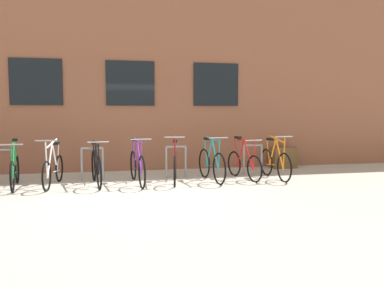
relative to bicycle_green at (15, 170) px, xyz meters
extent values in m
plane|color=#B2ADA0|center=(2.55, -1.43, -0.37)|extent=(42.00, 42.00, 0.00)
cube|color=brown|center=(2.55, 4.27, 2.83)|extent=(28.00, 5.00, 6.39)
cube|color=black|center=(0.15, 1.75, 2.02)|extent=(1.30, 0.04, 1.20)
cube|color=black|center=(2.55, 1.75, 2.02)|extent=(1.30, 0.04, 1.20)
cube|color=black|center=(4.95, 1.75, 2.02)|extent=(1.30, 0.04, 1.20)
cylinder|color=gray|center=(-0.17, 0.47, 0.01)|extent=(0.05, 0.05, 0.76)
cylinder|color=gray|center=(-0.41, 0.47, 0.39)|extent=(0.48, 0.05, 0.05)
cylinder|color=gray|center=(1.35, 0.47, 0.01)|extent=(0.05, 0.05, 0.76)
cylinder|color=gray|center=(1.83, 0.47, 0.01)|extent=(0.05, 0.05, 0.76)
cylinder|color=gray|center=(1.59, 0.47, 0.39)|extent=(0.48, 0.05, 0.05)
cylinder|color=gray|center=(3.35, 0.47, 0.01)|extent=(0.05, 0.05, 0.76)
cylinder|color=gray|center=(3.83, 0.47, 0.01)|extent=(0.05, 0.05, 0.76)
cylinder|color=gray|center=(3.59, 0.47, 0.39)|extent=(0.48, 0.05, 0.05)
cylinder|color=gray|center=(5.35, 0.47, 0.01)|extent=(0.05, 0.05, 0.76)
cylinder|color=gray|center=(5.83, 0.47, 0.01)|extent=(0.05, 0.05, 0.76)
cylinder|color=gray|center=(5.59, 0.47, 0.39)|extent=(0.48, 0.05, 0.05)
torus|color=black|center=(-0.08, 0.51, -0.07)|extent=(0.14, 0.65, 0.65)
torus|color=black|center=(0.08, -0.52, -0.07)|extent=(0.14, 0.65, 0.65)
cylinder|color=#1E7238|center=(0.04, -0.24, 0.22)|extent=(0.11, 0.50, 0.69)
cylinder|color=#1E7238|center=(-0.03, 0.17, 0.24)|extent=(0.09, 0.38, 0.72)
cylinder|color=#1E7238|center=(0.01, -0.07, 0.58)|extent=(0.16, 0.81, 0.08)
cylinder|color=#1E7238|center=(-0.04, 0.26, -0.09)|extent=(0.11, 0.52, 0.07)
cylinder|color=#1E7238|center=(-0.07, 0.42, 0.27)|extent=(0.06, 0.20, 0.67)
cylinder|color=#1E7238|center=(0.08, -0.50, 0.24)|extent=(0.04, 0.08, 0.62)
cube|color=black|center=(-0.05, 0.34, 0.63)|extent=(0.13, 0.21, 0.06)
cylinder|color=gray|center=(0.08, -0.47, 0.58)|extent=(0.44, 0.10, 0.03)
torus|color=black|center=(4.28, 0.38, -0.02)|extent=(0.13, 0.73, 0.73)
torus|color=black|center=(4.40, -0.58, -0.02)|extent=(0.13, 0.73, 0.73)
cylinder|color=teal|center=(4.37, -0.32, 0.28)|extent=(0.09, 0.47, 0.73)
cylinder|color=teal|center=(4.32, 0.05, 0.25)|extent=(0.08, 0.34, 0.66)
cylinder|color=teal|center=(4.35, -0.16, 0.60)|extent=(0.13, 0.74, 0.10)
cylinder|color=teal|center=(4.31, 0.14, -0.05)|extent=(0.08, 0.49, 0.08)
cylinder|color=teal|center=(4.29, 0.29, 0.28)|extent=(0.05, 0.20, 0.60)
cylinder|color=teal|center=(4.40, -0.56, 0.31)|extent=(0.04, 0.08, 0.66)
cube|color=black|center=(4.30, 0.20, 0.60)|extent=(0.12, 0.21, 0.06)
cylinder|color=gray|center=(4.39, -0.53, 0.67)|extent=(0.44, 0.08, 0.03)
torus|color=black|center=(0.83, 0.52, -0.07)|extent=(0.09, 0.64, 0.64)
torus|color=black|center=(0.75, -0.57, -0.07)|extent=(0.09, 0.64, 0.64)
cylinder|color=silver|center=(0.77, -0.28, 0.26)|extent=(0.08, 0.53, 0.76)
cylinder|color=silver|center=(0.81, 0.16, 0.20)|extent=(0.07, 0.40, 0.64)
cylinder|color=silver|center=(0.79, -0.09, 0.57)|extent=(0.10, 0.88, 0.16)
cylinder|color=silver|center=(0.81, 0.25, -0.09)|extent=(0.07, 0.55, 0.07)
cylinder|color=silver|center=(0.83, 0.43, 0.22)|extent=(0.04, 0.20, 0.58)
cylinder|color=silver|center=(0.75, -0.55, 0.28)|extent=(0.03, 0.08, 0.70)
cube|color=black|center=(0.82, 0.34, 0.54)|extent=(0.12, 0.21, 0.06)
cylinder|color=gray|center=(0.75, -0.52, 0.66)|extent=(0.44, 0.06, 0.03)
torus|color=black|center=(1.62, 0.45, -0.02)|extent=(0.16, 0.74, 0.74)
torus|color=black|center=(1.79, -0.59, -0.02)|extent=(0.16, 0.74, 0.74)
cylinder|color=black|center=(1.74, -0.31, 0.26)|extent=(0.12, 0.50, 0.68)
cylinder|color=black|center=(1.68, 0.10, 0.22)|extent=(0.10, 0.38, 0.60)
cylinder|color=black|center=(1.72, -0.14, 0.55)|extent=(0.17, 0.82, 0.11)
cylinder|color=black|center=(1.66, 0.19, -0.05)|extent=(0.11, 0.53, 0.08)
cylinder|color=black|center=(1.63, 0.36, 0.25)|extent=(0.06, 0.20, 0.54)
cylinder|color=black|center=(1.79, -0.57, 0.28)|extent=(0.04, 0.08, 0.61)
cube|color=black|center=(1.65, 0.27, 0.54)|extent=(0.13, 0.21, 0.06)
cylinder|color=gray|center=(1.78, -0.54, 0.61)|extent=(0.44, 0.10, 0.03)
torus|color=black|center=(3.56, 0.40, -0.04)|extent=(0.16, 0.69, 0.69)
torus|color=black|center=(3.39, -0.62, -0.04)|extent=(0.16, 0.69, 0.69)
cylinder|color=maroon|center=(3.43, -0.34, 0.29)|extent=(0.12, 0.49, 0.78)
cylinder|color=maroon|center=(3.50, 0.06, 0.22)|extent=(0.10, 0.37, 0.63)
cylinder|color=maroon|center=(3.46, -0.17, 0.60)|extent=(0.17, 0.80, 0.18)
cylinder|color=maroon|center=(3.51, 0.14, -0.07)|extent=(0.11, 0.51, 0.07)
cylinder|color=maroon|center=(3.54, 0.31, 0.24)|extent=(0.06, 0.20, 0.57)
cylinder|color=maroon|center=(3.39, -0.59, 0.31)|extent=(0.04, 0.08, 0.71)
cube|color=black|center=(3.53, 0.22, 0.55)|extent=(0.13, 0.21, 0.06)
cylinder|color=gray|center=(3.39, -0.57, 0.70)|extent=(0.44, 0.10, 0.03)
torus|color=black|center=(5.09, 0.47, -0.07)|extent=(0.16, 0.64, 0.64)
torus|color=black|center=(5.27, -0.47, -0.07)|extent=(0.16, 0.64, 0.64)
cylinder|color=red|center=(5.22, -0.21, 0.22)|extent=(0.12, 0.46, 0.69)
cylinder|color=red|center=(5.15, 0.14, 0.23)|extent=(0.10, 0.33, 0.71)
cylinder|color=red|center=(5.19, -0.07, 0.57)|extent=(0.18, 0.72, 0.06)
cylinder|color=red|center=(5.13, 0.23, -0.09)|extent=(0.12, 0.47, 0.07)
cylinder|color=red|center=(5.10, 0.38, 0.26)|extent=(0.06, 0.20, 0.66)
cylinder|color=red|center=(5.27, -0.45, 0.24)|extent=(0.04, 0.08, 0.63)
cube|color=black|center=(5.12, 0.29, 0.61)|extent=(0.14, 0.22, 0.06)
cylinder|color=gray|center=(5.26, -0.42, 0.59)|extent=(0.44, 0.11, 0.03)
torus|color=black|center=(2.54, 0.42, -0.03)|extent=(0.13, 0.72, 0.72)
torus|color=black|center=(2.67, -0.68, -0.03)|extent=(0.13, 0.72, 0.72)
cylinder|color=#722D99|center=(2.64, -0.38, 0.28)|extent=(0.10, 0.53, 0.74)
cylinder|color=#722D99|center=(2.58, 0.05, 0.25)|extent=(0.09, 0.40, 0.67)
cylinder|color=#722D99|center=(2.62, -0.19, 0.61)|extent=(0.14, 0.87, 0.10)
cylinder|color=#722D99|center=(2.57, 0.14, -0.06)|extent=(0.09, 0.55, 0.07)
cylinder|color=#722D99|center=(2.55, 0.33, 0.27)|extent=(0.05, 0.20, 0.61)
cylinder|color=#722D99|center=(2.67, -0.65, 0.30)|extent=(0.04, 0.08, 0.67)
cube|color=black|center=(2.56, 0.24, 0.60)|extent=(0.12, 0.21, 0.06)
cylinder|color=gray|center=(2.67, -0.63, 0.67)|extent=(0.44, 0.08, 0.03)
torus|color=black|center=(5.92, 0.36, -0.04)|extent=(0.06, 0.70, 0.70)
torus|color=black|center=(5.95, -0.61, -0.04)|extent=(0.06, 0.70, 0.70)
cylinder|color=orange|center=(5.94, -0.34, 0.28)|extent=(0.05, 0.46, 0.75)
cylinder|color=orange|center=(5.93, 0.03, 0.22)|extent=(0.05, 0.34, 0.64)
cylinder|color=orange|center=(5.94, -0.19, 0.59)|extent=(0.06, 0.74, 0.14)
cylinder|color=orange|center=(5.92, 0.12, -0.06)|extent=(0.04, 0.49, 0.07)
cylinder|color=orange|center=(5.92, 0.27, 0.25)|extent=(0.03, 0.20, 0.58)
cylinder|color=orange|center=(5.95, -0.58, 0.30)|extent=(0.03, 0.08, 0.69)
cube|color=black|center=(5.92, 0.18, 0.57)|extent=(0.11, 0.20, 0.06)
cylinder|color=gray|center=(5.95, -0.56, 0.67)|extent=(0.44, 0.04, 0.03)
cube|color=brown|center=(6.88, 1.42, -0.07)|extent=(0.70, 0.44, 0.60)
camera|label=1|loc=(2.19, -8.41, 1.22)|focal=34.35mm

